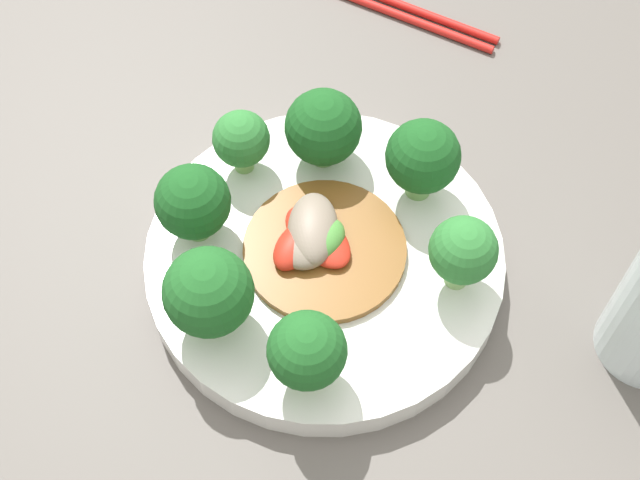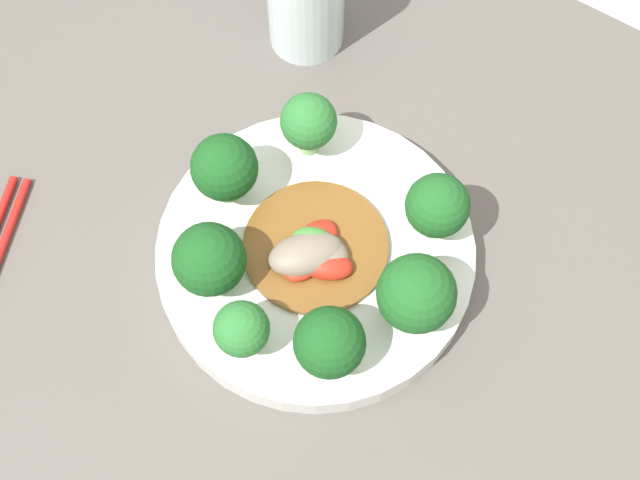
{
  "view_description": "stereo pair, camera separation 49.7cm",
  "coord_description": "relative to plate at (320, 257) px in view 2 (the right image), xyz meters",
  "views": [
    {
      "loc": [
        0.2,
        0.27,
        1.29
      ],
      "look_at": [
        0.0,
        0.02,
        0.78
      ],
      "focal_mm": 50.0,
      "sensor_mm": 36.0,
      "label": 1
    },
    {
      "loc": [
        0.17,
        -0.22,
        1.39
      ],
      "look_at": [
        0.0,
        0.02,
        0.78
      ],
      "focal_mm": 50.0,
      "sensor_mm": 36.0,
      "label": 2
    }
  ],
  "objects": [
    {
      "name": "table",
      "position": [
        -0.0,
        -0.02,
        -0.38
      ],
      "size": [
        0.84,
        0.76,
        0.73
      ],
      "color": "#5B5651",
      "rests_on": "ground_plane"
    },
    {
      "name": "broccoli_northeast",
      "position": [
        0.06,
        0.07,
        0.05
      ],
      "size": [
        0.05,
        0.05,
        0.06
      ],
      "color": "#7AAD5B",
      "rests_on": "plate"
    },
    {
      "name": "ground_plane",
      "position": [
        -0.0,
        -0.02,
        -0.75
      ],
      "size": [
        8.0,
        8.0,
        0.0
      ],
      "primitive_type": "plane",
      "color": "#B7B2A8"
    },
    {
      "name": "broccoli_northwest",
      "position": [
        -0.06,
        0.07,
        0.05
      ],
      "size": [
        0.05,
        0.05,
        0.06
      ],
      "color": "#89B76B",
      "rests_on": "plate"
    },
    {
      "name": "broccoli_west",
      "position": [
        -0.09,
        0.0,
        0.05
      ],
      "size": [
        0.05,
        0.05,
        0.07
      ],
      "color": "#70A356",
      "rests_on": "plate"
    },
    {
      "name": "broccoli_south",
      "position": [
        -0.0,
        -0.09,
        0.04
      ],
      "size": [
        0.04,
        0.04,
        0.05
      ],
      "color": "#7AAD5B",
      "rests_on": "plate"
    },
    {
      "name": "broccoli_southeast",
      "position": [
        0.05,
        -0.07,
        0.05
      ],
      "size": [
        0.05,
        0.05,
        0.06
      ],
      "color": "#70A356",
      "rests_on": "plate"
    },
    {
      "name": "plate",
      "position": [
        0.0,
        0.0,
        0.0
      ],
      "size": [
        0.25,
        0.25,
        0.02
      ],
      "color": "white",
      "rests_on": "table"
    },
    {
      "name": "broccoli_southwest",
      "position": [
        -0.05,
        -0.06,
        0.05
      ],
      "size": [
        0.06,
        0.06,
        0.06
      ],
      "color": "#70A356",
      "rests_on": "plate"
    },
    {
      "name": "broccoli_east",
      "position": [
        0.09,
        -0.0,
        0.05
      ],
      "size": [
        0.06,
        0.06,
        0.07
      ],
      "color": "#89B76B",
      "rests_on": "plate"
    },
    {
      "name": "stirfry_center",
      "position": [
        -0.0,
        -0.01,
        0.02
      ],
      "size": [
        0.11,
        0.11,
        0.03
      ],
      "color": "brown",
      "rests_on": "plate"
    }
  ]
}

